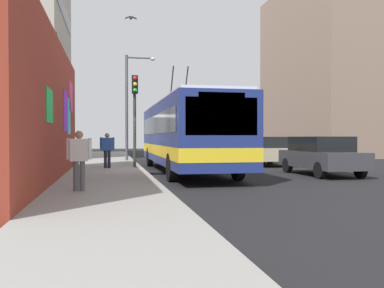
{
  "coord_description": "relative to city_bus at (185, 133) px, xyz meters",
  "views": [
    {
      "loc": [
        -18.46,
        1.58,
        1.54
      ],
      "look_at": [
        1.44,
        -2.43,
        1.23
      ],
      "focal_mm": 39.12,
      "sensor_mm": 36.0,
      "label": 1
    }
  ],
  "objects": [
    {
      "name": "city_bus",
      "position": [
        0.0,
        0.0,
        0.0
      ],
      "size": [
        12.25,
        2.69,
        4.92
      ],
      "color": "navy",
      "rests_on": "ground_plane"
    },
    {
      "name": "street_lamp",
      "position": [
        7.64,
        2.04,
        2.12
      ],
      "size": [
        0.44,
        1.83,
        6.45
      ],
      "color": "#4C4C51",
      "rests_on": "sidewalk_slab"
    },
    {
      "name": "parked_car_champagne",
      "position": [
        3.62,
        -5.2,
        -0.92
      ],
      "size": [
        4.16,
        1.82,
        1.58
      ],
      "color": "#C6B793",
      "rests_on": "ground_plane"
    },
    {
      "name": "pedestrian_near_wall",
      "position": [
        -7.08,
        4.11,
        -0.69
      ],
      "size": [
        0.22,
        0.64,
        1.57
      ],
      "color": "#595960",
      "rests_on": "sidewalk_slab"
    },
    {
      "name": "parked_car_dark_gray",
      "position": [
        -2.54,
        -5.2,
        -0.92
      ],
      "size": [
        4.37,
        1.89,
        1.58
      ],
      "color": "#38383D",
      "rests_on": "ground_plane"
    },
    {
      "name": "ground_plane",
      "position": [
        0.17,
        1.8,
        -1.75
      ],
      "size": [
        80.0,
        80.0,
        0.0
      ],
      "primitive_type": "plane",
      "color": "black"
    },
    {
      "name": "curbside_puddle",
      "position": [
        -0.61,
        1.2,
        -1.75
      ],
      "size": [
        1.14,
        1.14,
        0.0
      ],
      "primitive_type": "cylinder",
      "color": "black",
      "rests_on": "ground_plane"
    },
    {
      "name": "parked_car_navy",
      "position": [
        14.94,
        -5.2,
        -0.92
      ],
      "size": [
        4.92,
        1.81,
        1.58
      ],
      "color": "navy",
      "rests_on": "ground_plane"
    },
    {
      "name": "parked_car_black",
      "position": [
        9.33,
        -5.2,
        -0.92
      ],
      "size": [
        4.66,
        1.84,
        1.58
      ],
      "color": "black",
      "rests_on": "ground_plane"
    },
    {
      "name": "building_far_right",
      "position": [
        15.17,
        -15.2,
        5.65
      ],
      "size": [
        13.85,
        6.78,
        14.82
      ],
      "color": "gray",
      "rests_on": "ground_plane"
    },
    {
      "name": "building_far_left",
      "position": [
        14.08,
        11.0,
        7.15
      ],
      "size": [
        11.82,
        8.97,
        17.81
      ],
      "color": "#B2A899",
      "rests_on": "ground_plane"
    },
    {
      "name": "sidewalk_slab",
      "position": [
        0.17,
        3.4,
        -1.68
      ],
      "size": [
        48.0,
        3.2,
        0.15
      ],
      "primitive_type": "cube",
      "color": "gray",
      "rests_on": "ground_plane"
    },
    {
      "name": "traffic_light",
      "position": [
        1.31,
        2.15,
        1.28
      ],
      "size": [
        0.49,
        0.28,
        4.29
      ],
      "color": "#2D382D",
      "rests_on": "sidewalk_slab"
    },
    {
      "name": "graffiti_wall",
      "position": [
        -3.67,
        5.15,
        0.7
      ],
      "size": [
        14.28,
        0.32,
        4.9
      ],
      "color": "maroon",
      "rests_on": "ground_plane"
    },
    {
      "name": "pedestrian_midblock",
      "position": [
        1.12,
        3.41,
        -0.67
      ],
      "size": [
        0.22,
        0.65,
        1.6
      ],
      "color": "#1E1E2D",
      "rests_on": "sidewalk_slab"
    }
  ]
}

